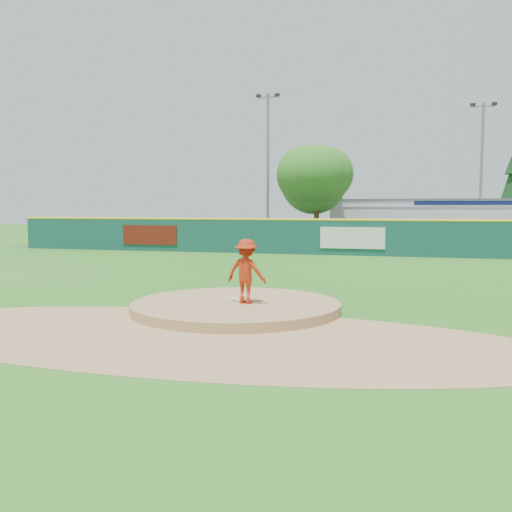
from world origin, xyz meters
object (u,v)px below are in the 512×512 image
(pool_building_grp, at_px, (434,221))
(van, at_px, (391,239))
(deciduous_tree, at_px, (317,180))
(light_pole_left, at_px, (268,162))
(pitcher, at_px, (246,271))
(playground_slide, at_px, (151,232))
(light_pole_right, at_px, (481,167))

(pool_building_grp, bearing_deg, van, -108.57)
(deciduous_tree, bearing_deg, light_pole_left, 153.43)
(pool_building_grp, bearing_deg, pitcher, -100.03)
(pitcher, relative_size, van, 0.35)
(pool_building_grp, bearing_deg, deciduous_tree, -138.84)
(van, height_order, playground_slide, playground_slide)
(deciduous_tree, relative_size, light_pole_left, 0.67)
(van, xyz_separation_m, deciduous_tree, (-5.13, 1.55, 3.87))
(pitcher, xyz_separation_m, pool_building_grp, (5.68, 32.10, 0.58))
(pitcher, relative_size, pool_building_grp, 0.11)
(pool_building_grp, xyz_separation_m, light_pole_right, (3.00, -2.99, 3.88))
(pool_building_grp, relative_size, deciduous_tree, 2.07)
(deciduous_tree, xyz_separation_m, light_pole_left, (-4.00, 2.00, 1.50))
(pool_building_grp, distance_m, light_pole_left, 13.72)
(playground_slide, relative_size, light_pole_right, 0.32)
(pitcher, distance_m, playground_slide, 28.03)
(van, height_order, pool_building_grp, pool_building_grp)
(pitcher, bearing_deg, light_pole_left, -66.96)
(van, height_order, light_pole_left, light_pole_left)
(deciduous_tree, bearing_deg, pool_building_grp, 41.16)
(pool_building_grp, xyz_separation_m, deciduous_tree, (-8.00, -6.99, 2.89))
(van, distance_m, light_pole_left, 11.17)
(light_pole_left, bearing_deg, pool_building_grp, 22.60)
(light_pole_left, bearing_deg, playground_slide, -159.32)
(pool_building_grp, xyz_separation_m, light_pole_left, (-12.00, -4.99, 4.39))
(pitcher, bearing_deg, light_pole_right, -96.69)
(pitcher, height_order, light_pole_right, light_pole_right)
(playground_slide, height_order, light_pole_right, light_pole_right)
(light_pole_left, height_order, light_pole_right, light_pole_left)
(light_pole_left, distance_m, light_pole_right, 15.14)
(light_pole_left, xyz_separation_m, light_pole_right, (15.00, 2.00, -0.51))
(playground_slide, distance_m, deciduous_tree, 12.63)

